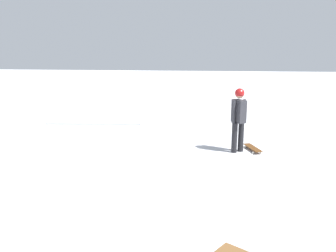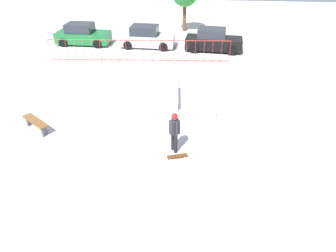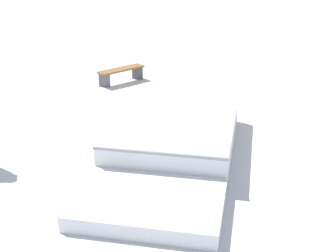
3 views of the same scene
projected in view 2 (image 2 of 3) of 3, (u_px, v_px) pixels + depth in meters
name	position (u px, v px, depth m)	size (l,w,h in m)	color
ground_plane	(116.00, 108.00, 14.83)	(60.00, 60.00, 0.00)	silver
skate_ramp	(152.00, 98.00, 15.07)	(5.56, 2.96, 0.74)	silver
skater	(174.00, 130.00, 11.37)	(0.44, 0.39, 1.73)	black
skateboard	(177.00, 156.00, 11.50)	(0.82, 0.43, 0.09)	#593314
perimeter_fence	(139.00, 50.00, 19.93)	(12.17, 0.87, 1.50)	#B22D23
park_bench	(36.00, 123.00, 13.02)	(1.54, 1.25, 0.48)	brown
parked_car_green	(83.00, 35.00, 23.19)	(4.12, 1.97, 1.60)	#196B33
parked_car_silver	(147.00, 37.00, 22.60)	(4.17, 2.06, 1.60)	#B7B7BC
parked_car_black	(213.00, 41.00, 21.90)	(4.22, 2.17, 1.60)	black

